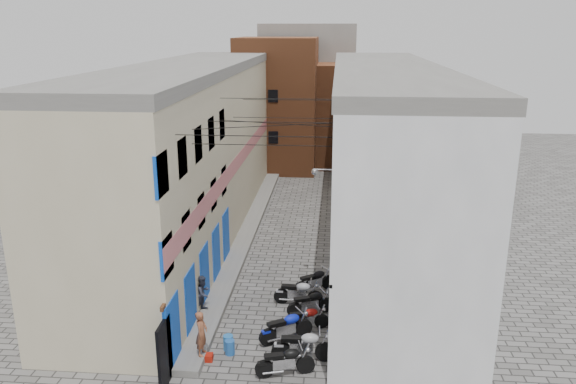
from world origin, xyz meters
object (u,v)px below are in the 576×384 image
(person_a, at_px, (202,333))
(person_b, at_px, (203,293))
(motorcycle_d, at_px, (306,317))
(water_jug_near, at_px, (230,347))
(motorcycle_g, at_px, (315,280))
(motorcycle_a, at_px, (285,360))
(red_crate, at_px, (207,357))
(motorcycle_f, at_px, (298,291))
(water_jug_far, at_px, (228,343))
(motorcycle_c, at_px, (286,326))
(motorcycle_e, at_px, (310,302))
(motorcycle_b, at_px, (303,344))

(person_a, relative_size, person_b, 1.09)
(motorcycle_d, distance_m, water_jug_near, 3.12)
(person_a, bearing_deg, motorcycle_g, -26.99)
(motorcycle_a, distance_m, water_jug_near, 2.28)
(person_b, xyz_separation_m, red_crate, (0.80, -2.98, -0.85))
(motorcycle_d, height_order, motorcycle_g, motorcycle_g)
(person_a, xyz_separation_m, red_crate, (0.15, 0.01, -0.91))
(motorcycle_f, bearing_deg, motorcycle_d, 14.82)
(motorcycle_a, bearing_deg, water_jug_far, -137.67)
(motorcycle_d, height_order, person_b, person_b)
(water_jug_far, xyz_separation_m, red_crate, (-0.59, -0.72, -0.15))
(motorcycle_c, relative_size, water_jug_near, 3.98)
(motorcycle_g, height_order, person_a, person_a)
(motorcycle_d, bearing_deg, water_jug_near, -70.85)
(motorcycle_g, distance_m, person_b, 4.86)
(water_jug_far, bearing_deg, water_jug_near, -67.49)
(motorcycle_g, bearing_deg, water_jug_far, -64.30)
(motorcycle_c, xyz_separation_m, person_b, (-3.34, 1.51, 0.37))
(motorcycle_d, distance_m, motorcycle_f, 2.01)
(motorcycle_d, relative_size, motorcycle_e, 0.92)
(person_a, bearing_deg, water_jug_far, -39.07)
(motorcycle_a, height_order, person_a, person_a)
(motorcycle_a, height_order, motorcycle_f, motorcycle_f)
(water_jug_near, relative_size, water_jug_far, 0.96)
(red_crate, bearing_deg, motorcycle_e, 46.29)
(motorcycle_a, distance_m, water_jug_far, 2.50)
(motorcycle_g, bearing_deg, motorcycle_e, -36.01)
(motorcycle_b, height_order, water_jug_near, motorcycle_b)
(motorcycle_b, bearing_deg, person_a, -88.07)
(person_b, bearing_deg, motorcycle_g, -39.74)
(motorcycle_b, height_order, motorcycle_f, motorcycle_b)
(motorcycle_f, relative_size, motorcycle_g, 1.04)
(motorcycle_d, relative_size, person_b, 1.21)
(motorcycle_e, bearing_deg, water_jug_far, -67.59)
(motorcycle_f, bearing_deg, person_a, -32.08)
(motorcycle_d, relative_size, water_jug_near, 3.35)
(motorcycle_f, bearing_deg, water_jug_near, -26.38)
(motorcycle_c, bearing_deg, motorcycle_b, -1.34)
(water_jug_near, xyz_separation_m, water_jug_far, (-0.11, 0.26, 0.01))
(red_crate, bearing_deg, motorcycle_b, 5.20)
(motorcycle_f, height_order, red_crate, motorcycle_f)
(motorcycle_e, distance_m, red_crate, 4.79)
(person_b, xyz_separation_m, water_jug_near, (1.49, -2.52, -0.71))
(person_a, xyz_separation_m, water_jug_near, (0.84, 0.47, -0.77))
(motorcycle_b, xyz_separation_m, person_b, (-4.01, 2.69, 0.35))
(motorcycle_c, height_order, person_a, person_a)
(motorcycle_f, distance_m, motorcycle_g, 1.31)
(motorcycle_g, xyz_separation_m, person_a, (-3.54, -5.43, 0.48))
(motorcycle_b, xyz_separation_m, motorcycle_d, (-0.01, 2.01, -0.11))
(motorcycle_c, bearing_deg, motorcycle_d, 109.96)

